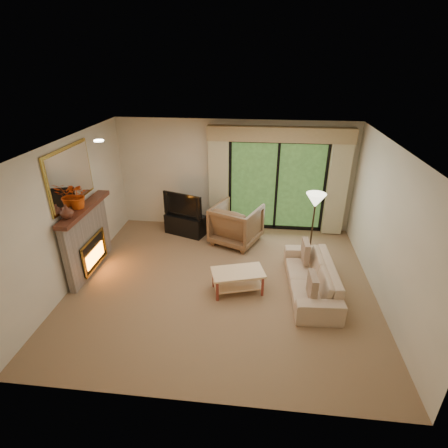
# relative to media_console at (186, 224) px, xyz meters

# --- Properties ---
(floor) EXTENTS (5.50, 5.50, 0.00)m
(floor) POSITION_rel_media_console_xyz_m (1.10, -1.95, -0.24)
(floor) COLOR #876748
(floor) RESTS_ON ground
(ceiling) EXTENTS (5.50, 5.50, 0.00)m
(ceiling) POSITION_rel_media_console_xyz_m (1.10, -1.95, 2.36)
(ceiling) COLOR white
(ceiling) RESTS_ON ground
(wall_back) EXTENTS (5.00, 0.00, 5.00)m
(wall_back) POSITION_rel_media_console_xyz_m (1.10, 0.55, 1.06)
(wall_back) COLOR beige
(wall_back) RESTS_ON ground
(wall_front) EXTENTS (5.00, 0.00, 5.00)m
(wall_front) POSITION_rel_media_console_xyz_m (1.10, -4.45, 1.06)
(wall_front) COLOR beige
(wall_front) RESTS_ON ground
(wall_left) EXTENTS (0.00, 5.00, 5.00)m
(wall_left) POSITION_rel_media_console_xyz_m (-1.65, -1.95, 1.06)
(wall_left) COLOR beige
(wall_left) RESTS_ON ground
(wall_right) EXTENTS (0.00, 5.00, 5.00)m
(wall_right) POSITION_rel_media_console_xyz_m (3.85, -1.95, 1.06)
(wall_right) COLOR beige
(wall_right) RESTS_ON ground
(fireplace) EXTENTS (0.24, 1.70, 1.37)m
(fireplace) POSITION_rel_media_console_xyz_m (-1.53, -1.75, 0.45)
(fireplace) COLOR slate
(fireplace) RESTS_ON floor
(mirror) EXTENTS (0.07, 1.45, 1.02)m
(mirror) POSITION_rel_media_console_xyz_m (-1.61, -1.75, 1.71)
(mirror) COLOR #B4983F
(mirror) RESTS_ON wall_left
(sliding_door) EXTENTS (2.26, 0.10, 2.16)m
(sliding_door) POSITION_rel_media_console_xyz_m (2.10, 0.50, 0.86)
(sliding_door) COLOR black
(sliding_door) RESTS_ON floor
(curtain_left) EXTENTS (0.45, 0.18, 2.35)m
(curtain_left) POSITION_rel_media_console_xyz_m (0.75, 0.39, 0.96)
(curtain_left) COLOR tan
(curtain_left) RESTS_ON floor
(curtain_right) EXTENTS (0.45, 0.18, 2.35)m
(curtain_right) POSITION_rel_media_console_xyz_m (3.45, 0.39, 0.96)
(curtain_right) COLOR tan
(curtain_right) RESTS_ON floor
(cornice) EXTENTS (3.20, 0.24, 0.32)m
(cornice) POSITION_rel_media_console_xyz_m (2.10, 0.41, 2.08)
(cornice) COLOR #9F8258
(cornice) RESTS_ON wall_back
(media_console) EXTENTS (1.03, 0.72, 0.47)m
(media_console) POSITION_rel_media_console_xyz_m (0.00, 0.00, 0.00)
(media_console) COLOR black
(media_console) RESTS_ON floor
(tv) EXTENTS (0.98, 0.46, 0.57)m
(tv) POSITION_rel_media_console_xyz_m (0.00, 0.00, 0.52)
(tv) COLOR black
(tv) RESTS_ON media_console
(armchair) EXTENTS (1.27, 1.29, 0.90)m
(armchair) POSITION_rel_media_console_xyz_m (1.23, -0.30, 0.22)
(armchair) COLOR brown
(armchair) RESTS_ON floor
(sofa) EXTENTS (0.87, 1.99, 0.57)m
(sofa) POSITION_rel_media_console_xyz_m (2.71, -1.98, 0.05)
(sofa) COLOR tan
(sofa) RESTS_ON floor
(pillow_near) EXTENTS (0.13, 0.42, 0.41)m
(pillow_near) POSITION_rel_media_console_xyz_m (2.64, -2.54, 0.26)
(pillow_near) COLOR brown
(pillow_near) RESTS_ON sofa
(pillow_far) EXTENTS (0.13, 0.41, 0.41)m
(pillow_far) POSITION_rel_media_console_xyz_m (2.64, -1.42, 0.26)
(pillow_far) COLOR brown
(pillow_far) RESTS_ON sofa
(coffee_table) EXTENTS (1.02, 0.75, 0.41)m
(coffee_table) POSITION_rel_media_console_xyz_m (1.40, -2.13, -0.03)
(coffee_table) COLOR #EABB87
(coffee_table) RESTS_ON floor
(floor_lamp) EXTENTS (0.40, 0.40, 1.46)m
(floor_lamp) POSITION_rel_media_console_xyz_m (2.81, -0.85, 0.49)
(floor_lamp) COLOR white
(floor_lamp) RESTS_ON floor
(vase) EXTENTS (0.27, 0.27, 0.24)m
(vase) POSITION_rel_media_console_xyz_m (-1.51, -2.26, 1.26)
(vase) COLOR #4B2418
(vase) RESTS_ON fireplace
(branches) EXTENTS (0.45, 0.40, 0.49)m
(branches) POSITION_rel_media_console_xyz_m (-1.51, -1.84, 1.38)
(branches) COLOR #C3420D
(branches) RESTS_ON fireplace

